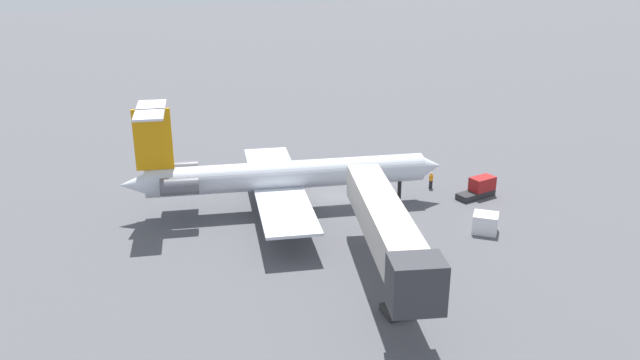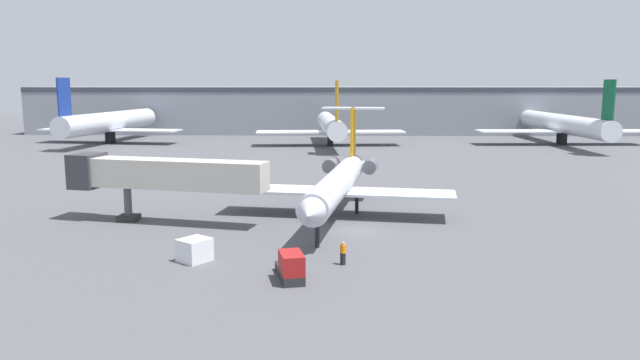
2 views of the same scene
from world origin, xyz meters
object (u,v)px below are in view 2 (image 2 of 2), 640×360
jet_bridge (156,174)px  ground_crew_marshaller (343,253)px  baggage_tug_lead (291,267)px  parked_airliner_west_end (109,122)px  parked_airliner_west_mid (331,125)px  regional_jet (339,181)px  cargo_container_uld (195,250)px  parked_airliner_centre (563,124)px

jet_bridge → ground_crew_marshaller: jet_bridge is taller
ground_crew_marshaller → baggage_tug_lead: 4.81m
parked_airliner_west_end → parked_airliner_west_mid: 46.90m
ground_crew_marshaller → regional_jet: bearing=90.6°
jet_bridge → cargo_container_uld: size_ratio=6.91×
regional_jet → ground_crew_marshaller: size_ratio=17.28×
jet_bridge → parked_airliner_centre: parked_airliner_centre is taller
jet_bridge → parked_airliner_west_mid: size_ratio=0.53×
baggage_tug_lead → parked_airliner_centre: size_ratio=0.10×
jet_bridge → ground_crew_marshaller: (16.84, -12.57, -3.62)m
regional_jet → ground_crew_marshaller: (0.15, -15.85, -2.56)m
cargo_container_uld → parked_airliner_west_mid: parked_airliner_west_mid is taller
jet_bridge → parked_airliner_west_end: size_ratio=0.53×
cargo_container_uld → ground_crew_marshaller: bearing=-3.4°
regional_jet → baggage_tug_lead: (-3.29, -19.21, -2.58)m
jet_bridge → baggage_tug_lead: size_ratio=4.48×
cargo_container_uld → parked_airliner_west_end: bearing=114.1°
cargo_container_uld → parked_airliner_centre: 100.74m
jet_bridge → parked_airliner_west_end: parked_airliner_west_end is taller
ground_crew_marshaller → parked_airliner_west_end: bearing=119.7°
parked_airliner_west_end → parked_airliner_west_mid: size_ratio=1.00×
parked_airliner_west_end → parked_airliner_west_mid: (46.73, -3.91, -0.27)m
parked_airliner_west_end → baggage_tug_lead: bearing=-63.0°
jet_bridge → parked_airliner_west_end: bearing=113.5°
jet_bridge → cargo_container_uld: bearing=-62.5°
ground_crew_marshaller → parked_airliner_west_mid: size_ratio=0.05×
regional_jet → cargo_container_uld: (-10.47, -15.23, -2.60)m
baggage_tug_lead → parked_airliner_west_mid: parked_airliner_west_mid is taller
cargo_container_uld → parked_airliner_centre: parked_airliner_centre is taller
ground_crew_marshaller → cargo_container_uld: 10.64m
parked_airliner_centre → parked_airliner_west_end: bearing=179.4°
regional_jet → ground_crew_marshaller: regional_jet is taller
jet_bridge → cargo_container_uld: (6.21, -11.95, -3.65)m
parked_airliner_west_end → parked_airliner_centre: (94.53, -0.94, -0.19)m
ground_crew_marshaller → parked_airliner_west_mid: (-1.42, 80.64, 3.27)m
jet_bridge → parked_airliner_centre: bearing=48.3°
regional_jet → parked_airliner_west_mid: size_ratio=0.81×
cargo_container_uld → parked_airliner_west_end: parked_airliner_west_end is taller
jet_bridge → baggage_tug_lead: (13.40, -15.93, -3.64)m
ground_crew_marshaller → baggage_tug_lead: bearing=-135.7°
cargo_container_uld → parked_airliner_west_end: size_ratio=0.08×
jet_bridge → ground_crew_marshaller: 21.32m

